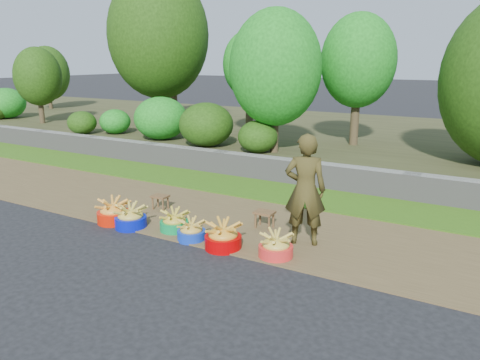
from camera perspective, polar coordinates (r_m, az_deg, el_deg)
The scene contains 15 objects.
ground_plane at distance 7.07m, azimuth -4.85°, elevation -8.28°, with size 120.00×120.00×0.00m, color black.
dirt_shoulder at distance 8.05m, azimuth 0.27°, elevation -5.25°, with size 80.00×2.50×0.02m, color brown.
grass_verge at distance 9.74m, azimuth 6.16°, elevation -1.70°, with size 80.00×1.50×0.04m, color #366414.
retaining_wall at distance 10.44m, azimuth 8.12°, elevation 0.78°, with size 80.00×0.35×0.55m, color gray.
earth_bank at distance 15.01m, azimuth 15.28°, elevation 4.54°, with size 80.00×10.00×0.50m, color #3A3C1F.
vegetation at distance 12.77m, azimuth 20.46°, elevation 13.44°, with size 32.48×7.39×4.94m.
basin_a at distance 8.33m, azimuth -15.19°, elevation -3.80°, with size 0.56×0.56×0.41m.
basin_b at distance 8.02m, azimuth -13.19°, elevation -4.47°, with size 0.53×0.53×0.39m.
basin_c at distance 7.72m, azimuth -8.00°, elevation -5.09°, with size 0.48×0.48×0.36m.
basin_d at distance 7.33m, azimuth -5.95°, elevation -6.21°, with size 0.44×0.44×0.33m.
basin_e at distance 6.98m, azimuth -2.07°, elevation -6.92°, with size 0.55×0.55×0.41m.
basin_f at distance 6.70m, azimuth 4.39°, elevation -8.09°, with size 0.49×0.49×0.37m.
stool_left at distance 8.80m, azimuth -9.71°, elevation -2.19°, with size 0.32×0.25×0.27m.
stool_right at distance 7.74m, azimuth 3.00°, elevation -4.25°, with size 0.33×0.26×0.28m.
vendor_woman at distance 6.98m, azimuth 7.95°, elevation -1.19°, with size 0.61×0.40×1.68m, color black.
Camera 1 is at (3.78, -5.31, 2.75)m, focal length 35.00 mm.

